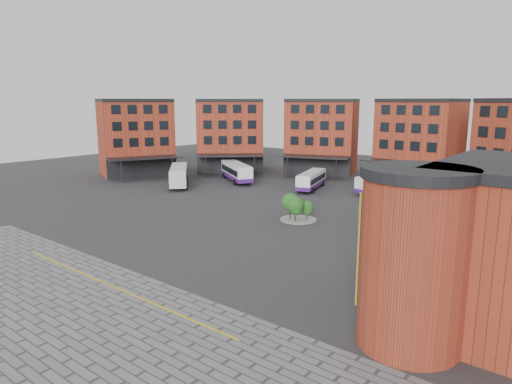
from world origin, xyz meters
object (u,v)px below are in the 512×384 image
Objects in this scene: tree_island at (296,206)px; blue_car at (403,335)px; bus_a at (179,174)px; bus_b at (236,171)px; bus_e at (470,202)px; bus_d at (382,183)px; bus_c at (311,180)px.

tree_island is 29.03m from blue_car.
bus_a reaches higher than bus_b.
bus_b is 2.46× the size of blue_car.
tree_island is 0.36× the size of bus_e.
tree_island reaches higher than bus_b.
bus_e is (14.70, -7.21, 0.27)m from bus_d.
bus_c is 11.15m from bus_d.
bus_b is 14.67m from bus_c.
bus_b is 0.91× the size of bus_e.
bus_a reaches higher than blue_car.
tree_island reaches higher than bus_a.
bus_e is at bearing 44.27° from tree_island.
bus_c is at bearing 33.84° from blue_car.
bus_c is 0.84× the size of bus_e.
blue_car is at bearing -74.77° from bus_a.
bus_a is 2.26× the size of blue_car.
bus_a is 0.83× the size of bus_e.
tree_island is 22.03m from bus_e.
bus_a is (-28.39, 6.83, 0.16)m from tree_island.
blue_car is (20.97, -20.04, -1.06)m from tree_island.
bus_a reaches higher than bus_c.
bus_e reaches higher than blue_car.
bus_b is 25.63m from bus_d.
tree_island is 0.41× the size of bus_d.
bus_b reaches higher than bus_c.
bus_d is (1.08, 22.59, -0.21)m from tree_island.
bus_e is (44.17, 8.55, -0.09)m from bus_a.
blue_car is (44.76, -36.43, -1.03)m from bus_b.
bus_c is 48.94m from blue_car.
bus_b is at bearing 145.44° from tree_island.
bus_e is at bearing -23.41° from bus_c.
bus_d is (24.86, 6.20, -0.18)m from bus_b.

